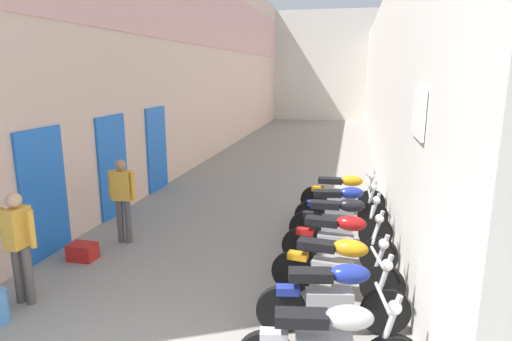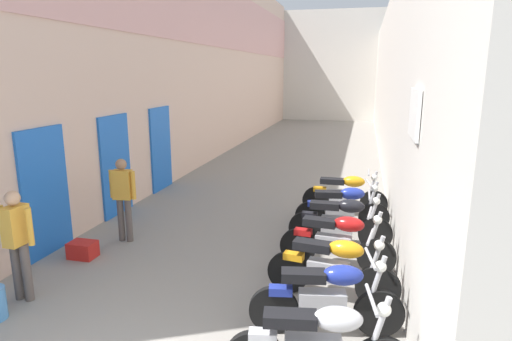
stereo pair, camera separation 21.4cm
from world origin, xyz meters
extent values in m
plane|color=gray|center=(0.00, 10.97, 0.00)|extent=(41.94, 41.94, 0.00)
cube|color=beige|center=(-3.13, 12.97, 3.54)|extent=(0.40, 25.94, 7.08)
cube|color=blue|center=(-2.91, 3.40, 1.10)|extent=(0.06, 1.10, 2.20)
cube|color=blue|center=(-2.91, 5.60, 1.10)|extent=(0.06, 1.10, 2.20)
cube|color=blue|center=(-2.91, 7.80, 1.10)|extent=(0.06, 1.10, 2.20)
cube|color=#DBA39E|center=(-2.92, 12.97, 5.10)|extent=(0.04, 25.94, 2.27)
cube|color=beige|center=(3.13, 12.97, 2.72)|extent=(0.40, 25.94, 5.44)
cube|color=white|center=(2.90, 3.00, 2.60)|extent=(0.04, 0.90, 0.60)
cube|color=beige|center=(0.00, 26.94, 3.45)|extent=(8.87, 2.00, 6.90)
ellipsoid|color=#B7B7BC|center=(2.16, 1.17, 0.78)|extent=(0.52, 0.33, 0.24)
cube|color=black|center=(1.71, 1.10, 0.76)|extent=(0.55, 0.30, 0.12)
cylinder|color=#9E9EA3|center=(2.53, 1.23, 0.65)|extent=(0.25, 0.10, 0.77)
cylinder|color=#9E9EA3|center=(2.46, 1.22, 1.00)|extent=(0.13, 0.58, 0.04)
sphere|color=silver|center=(2.58, 1.24, 0.90)|extent=(0.14, 0.14, 0.14)
cube|color=#B7B7BC|center=(1.45, 1.06, 0.56)|extent=(0.30, 0.18, 0.10)
cylinder|color=black|center=(2.60, 2.20, 0.30)|extent=(0.60, 0.19, 0.60)
cylinder|color=black|center=(1.37, 1.98, 0.30)|extent=(0.60, 0.19, 0.60)
cube|color=#9E9EA3|center=(1.93, 2.08, 0.42)|extent=(0.59, 0.30, 0.28)
ellipsoid|color=navy|center=(2.16, 2.12, 0.78)|extent=(0.52, 0.34, 0.24)
cube|color=black|center=(1.71, 2.04, 0.76)|extent=(0.55, 0.31, 0.12)
cylinder|color=#9E9EA3|center=(2.53, 2.19, 0.65)|extent=(0.25, 0.10, 0.77)
cylinder|color=#9E9EA3|center=(2.46, 2.17, 1.00)|extent=(0.14, 0.58, 0.04)
sphere|color=silver|center=(2.58, 2.19, 0.90)|extent=(0.14, 0.14, 0.14)
cube|color=navy|center=(1.45, 1.99, 0.56)|extent=(0.30, 0.19, 0.10)
cylinder|color=black|center=(2.60, 2.85, 0.30)|extent=(0.61, 0.16, 0.60)
cylinder|color=black|center=(1.36, 3.01, 0.30)|extent=(0.61, 0.16, 0.60)
cube|color=#9E9EA3|center=(1.93, 2.94, 0.42)|extent=(0.58, 0.27, 0.28)
ellipsoid|color=orange|center=(2.16, 2.91, 0.78)|extent=(0.51, 0.32, 0.24)
cube|color=black|center=(1.71, 2.97, 0.76)|extent=(0.54, 0.29, 0.12)
cylinder|color=#9E9EA3|center=(2.53, 2.86, 0.65)|extent=(0.25, 0.09, 0.77)
cylinder|color=#9E9EA3|center=(2.46, 2.86, 1.00)|extent=(0.11, 0.58, 0.04)
sphere|color=silver|center=(2.58, 2.85, 0.90)|extent=(0.14, 0.14, 0.14)
cube|color=orange|center=(1.44, 3.00, 0.56)|extent=(0.30, 0.18, 0.10)
cylinder|color=black|center=(2.61, 3.87, 0.30)|extent=(0.60, 0.13, 0.60)
cylinder|color=black|center=(1.36, 3.99, 0.30)|extent=(0.60, 0.13, 0.60)
cube|color=#9E9EA3|center=(1.93, 3.94, 0.42)|extent=(0.58, 0.25, 0.28)
ellipsoid|color=#AD1414|center=(2.16, 3.91, 0.78)|extent=(0.50, 0.30, 0.24)
cube|color=black|center=(1.70, 3.96, 0.76)|extent=(0.54, 0.27, 0.12)
cylinder|color=#9E9EA3|center=(2.54, 3.88, 0.65)|extent=(0.25, 0.08, 0.77)
cylinder|color=#9E9EA3|center=(2.47, 3.89, 1.00)|extent=(0.09, 0.58, 0.04)
sphere|color=silver|center=(2.59, 3.88, 0.90)|extent=(0.14, 0.14, 0.14)
cube|color=#AD1414|center=(1.44, 3.98, 0.56)|extent=(0.29, 0.17, 0.10)
cylinder|color=black|center=(2.61, 4.88, 0.30)|extent=(0.60, 0.09, 0.60)
cylinder|color=black|center=(1.36, 4.87, 0.30)|extent=(0.60, 0.09, 0.60)
cube|color=#9E9EA3|center=(1.93, 4.88, 0.42)|extent=(0.56, 0.21, 0.28)
ellipsoid|color=black|center=(2.16, 4.88, 0.78)|extent=(0.48, 0.26, 0.24)
cube|color=black|center=(1.70, 4.87, 0.76)|extent=(0.52, 0.23, 0.12)
cylinder|color=#9E9EA3|center=(2.54, 4.88, 0.65)|extent=(0.25, 0.06, 0.77)
cylinder|color=#9E9EA3|center=(2.47, 4.88, 1.00)|extent=(0.04, 0.58, 0.04)
sphere|color=silver|center=(2.59, 4.88, 0.90)|extent=(0.14, 0.14, 0.14)
cube|color=black|center=(1.44, 4.87, 0.56)|extent=(0.28, 0.14, 0.10)
cylinder|color=black|center=(2.60, 5.78, 0.30)|extent=(0.61, 0.18, 0.60)
cylinder|color=black|center=(1.37, 5.58, 0.30)|extent=(0.61, 0.18, 0.60)
cube|color=#9E9EA3|center=(1.93, 5.67, 0.42)|extent=(0.59, 0.29, 0.28)
ellipsoid|color=navy|center=(2.16, 5.71, 0.78)|extent=(0.52, 0.33, 0.24)
cube|color=black|center=(1.71, 5.63, 0.76)|extent=(0.55, 0.30, 0.12)
cylinder|color=#9E9EA3|center=(2.53, 5.77, 0.65)|extent=(0.25, 0.10, 0.77)
cylinder|color=#9E9EA3|center=(2.46, 5.76, 1.00)|extent=(0.13, 0.58, 0.04)
sphere|color=silver|center=(2.58, 5.77, 0.90)|extent=(0.14, 0.14, 0.14)
cube|color=navy|center=(1.45, 5.59, 0.56)|extent=(0.30, 0.18, 0.10)
cylinder|color=black|center=(2.61, 6.70, 0.30)|extent=(0.60, 0.08, 0.60)
cylinder|color=black|center=(1.36, 6.70, 0.30)|extent=(0.60, 0.08, 0.60)
cube|color=#9E9EA3|center=(1.93, 6.70, 0.42)|extent=(0.56, 0.20, 0.28)
ellipsoid|color=orange|center=(2.16, 6.70, 0.78)|extent=(0.48, 0.26, 0.24)
cube|color=black|center=(1.70, 6.70, 0.76)|extent=(0.52, 0.22, 0.12)
cylinder|color=#9E9EA3|center=(2.54, 6.70, 0.65)|extent=(0.25, 0.06, 0.77)
cylinder|color=#9E9EA3|center=(2.47, 6.70, 1.00)|extent=(0.04, 0.58, 0.04)
sphere|color=silver|center=(2.59, 6.70, 0.90)|extent=(0.14, 0.14, 0.14)
cube|color=orange|center=(1.44, 6.70, 0.56)|extent=(0.28, 0.14, 0.10)
cylinder|color=#564C47|center=(-2.24, 1.91, 0.41)|extent=(0.12, 0.12, 0.82)
cylinder|color=#564C47|center=(-2.08, 1.91, 0.41)|extent=(0.12, 0.12, 0.82)
cube|color=gold|center=(-2.16, 1.91, 1.09)|extent=(0.21, 0.35, 0.54)
sphere|color=tan|center=(-2.16, 1.91, 1.47)|extent=(0.20, 0.20, 0.20)
cylinder|color=gold|center=(-2.38, 1.91, 1.09)|extent=(0.08, 0.08, 0.52)
cylinder|color=gold|center=(-1.94, 1.91, 1.09)|extent=(0.08, 0.08, 0.52)
cylinder|color=#564C47|center=(-2.00, 4.20, 0.41)|extent=(0.12, 0.12, 0.82)
cylinder|color=#564C47|center=(-1.84, 4.20, 0.41)|extent=(0.12, 0.12, 0.82)
cube|color=gold|center=(-1.92, 4.20, 1.09)|extent=(0.36, 0.24, 0.54)
sphere|color=#997051|center=(-1.92, 4.20, 1.47)|extent=(0.20, 0.20, 0.20)
cylinder|color=gold|center=(-2.14, 4.20, 1.09)|extent=(0.08, 0.08, 0.52)
cylinder|color=gold|center=(-1.70, 4.20, 1.09)|extent=(0.08, 0.08, 0.52)
cube|color=red|center=(-2.24, 3.34, 0.14)|extent=(0.44, 0.32, 0.28)
camera|label=1|loc=(2.09, -2.71, 3.10)|focal=30.48mm
camera|label=2|loc=(2.30, -2.66, 3.10)|focal=30.48mm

